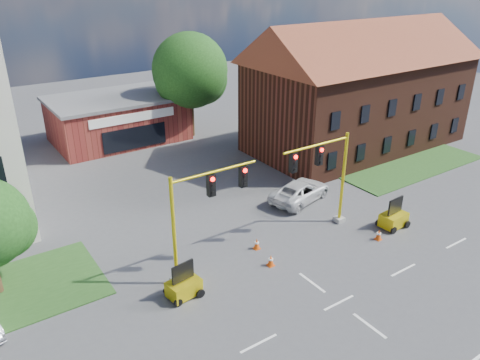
{
  "coord_description": "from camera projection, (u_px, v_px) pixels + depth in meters",
  "views": [
    {
      "loc": [
        -14.71,
        -12.84,
        15.31
      ],
      "look_at": [
        0.76,
        10.0,
        2.85
      ],
      "focal_mm": 35.0,
      "sensor_mm": 36.0,
      "label": 1
    }
  ],
  "objects": [
    {
      "name": "pickup_white",
      "position": [
        300.0,
        191.0,
        33.66
      ],
      "size": [
        5.62,
        3.65,
        1.44
      ],
      "primitive_type": "imported",
      "rotation": [
        0.0,
        0.0,
        1.83
      ],
      "color": "white",
      "rests_on": "ground"
    },
    {
      "name": "tree_large",
      "position": [
        193.0,
        73.0,
        44.89
      ],
      "size": [
        7.58,
        7.22,
        10.11
      ],
      "color": "#382414",
      "rests_on": "ground"
    },
    {
      "name": "townhouse_row",
      "position": [
        360.0,
        83.0,
        42.34
      ],
      "size": [
        21.0,
        11.0,
        11.5
      ],
      "color": "#472115",
      "rests_on": "ground"
    },
    {
      "name": "cone_d",
      "position": [
        299.0,
        203.0,
        32.77
      ],
      "size": [
        0.4,
        0.4,
        0.7
      ],
      "color": "#F8530D",
      "rests_on": "ground"
    },
    {
      "name": "lane_markings",
      "position": [
        386.0,
        338.0,
        21.24
      ],
      "size": [
        60.0,
        36.0,
        0.01
      ],
      "primitive_type": null,
      "color": "white",
      "rests_on": "ground"
    },
    {
      "name": "brick_shop",
      "position": [
        118.0,
        118.0,
        45.24
      ],
      "size": [
        12.4,
        8.4,
        4.3
      ],
      "color": "maroon",
      "rests_on": "ground"
    },
    {
      "name": "grass_verge_ne",
      "position": [
        415.0,
        167.0,
        39.48
      ],
      "size": [
        14.0,
        4.0,
        0.08
      ],
      "primitive_type": "cube",
      "color": "#254E1D",
      "rests_on": "ground"
    },
    {
      "name": "trailer_east",
      "position": [
        394.0,
        218.0,
        30.22
      ],
      "size": [
        1.8,
        1.27,
        1.97
      ],
      "rotation": [
        0.0,
        0.0,
        0.07
      ],
      "color": "yellow",
      "rests_on": "ground"
    },
    {
      "name": "trailer_west",
      "position": [
        184.0,
        286.0,
        23.79
      ],
      "size": [
        1.79,
        1.33,
        1.88
      ],
      "rotation": [
        0.0,
        0.0,
        0.15
      ],
      "color": "yellow",
      "rests_on": "ground"
    },
    {
      "name": "cone_a",
      "position": [
        271.0,
        260.0,
        26.33
      ],
      "size": [
        0.4,
        0.4,
        0.7
      ],
      "color": "#F8530D",
      "rests_on": "ground"
    },
    {
      "name": "signal_mast_east",
      "position": [
        325.0,
        173.0,
        28.65
      ],
      "size": [
        5.3,
        0.6,
        6.2
      ],
      "color": "gray",
      "rests_on": "ground"
    },
    {
      "name": "cone_c",
      "position": [
        379.0,
        235.0,
        28.88
      ],
      "size": [
        0.4,
        0.4,
        0.7
      ],
      "color": "#F8530D",
      "rests_on": "ground"
    },
    {
      "name": "signal_mast_west",
      "position": [
        202.0,
        210.0,
        24.19
      ],
      "size": [
        5.3,
        0.6,
        6.2
      ],
      "color": "gray",
      "rests_on": "ground"
    },
    {
      "name": "ground",
      "position": [
        339.0,
        303.0,
        23.51
      ],
      "size": [
        120.0,
        120.0,
        0.0
      ],
      "primitive_type": "plane",
      "color": "#4A4A4D",
      "rests_on": "ground"
    },
    {
      "name": "cone_b",
      "position": [
        257.0,
        244.0,
        27.93
      ],
      "size": [
        0.4,
        0.4,
        0.7
      ],
      "color": "#F8530D",
      "rests_on": "ground"
    }
  ]
}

